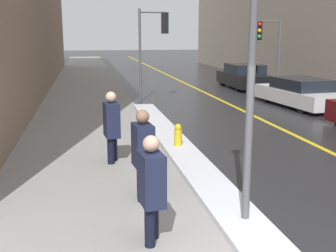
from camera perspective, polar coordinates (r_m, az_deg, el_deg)
name	(u,v)px	position (r m, az deg, el deg)	size (l,w,h in m)	color
sidewalk_slab	(88,100)	(19.73, -10.81, 3.49)	(4.00, 80.00, 0.01)	gray
road_centre_stripe	(213,96)	(20.64, 6.12, 4.00)	(0.16, 80.00, 0.00)	gold
snow_bank_curb	(179,148)	(10.94, 1.48, -2.98)	(0.80, 13.69, 0.12)	silver
lamp_post	(253,38)	(6.28, 11.40, 11.56)	(0.28, 0.28, 4.80)	#515156
traffic_light_near	(155,35)	(18.76, -1.79, 12.19)	(1.31, 0.32, 4.04)	#515156
traffic_light_far	(267,40)	(21.67, 13.22, 11.30)	(1.31, 0.33, 3.74)	#515156
pedestrian_with_shoulder_bag	(151,184)	(5.95, -2.29, -7.92)	(0.36, 0.74, 1.59)	black
pedestrian_trailing	(143,150)	(7.51, -3.41, -3.33)	(0.37, 0.57, 1.66)	black
pedestrian_in_glasses	(112,124)	(9.78, -7.64, 0.31)	(0.38, 0.57, 1.68)	black
parked_car_white	(300,93)	(18.37, 17.44, 4.30)	(2.18, 4.73, 1.19)	silver
parked_car_black	(244,77)	(24.24, 10.22, 6.60)	(1.89, 4.45, 1.35)	black
fire_hydrant	(178,137)	(10.88, 1.36, -1.52)	(0.20, 0.20, 0.70)	gold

